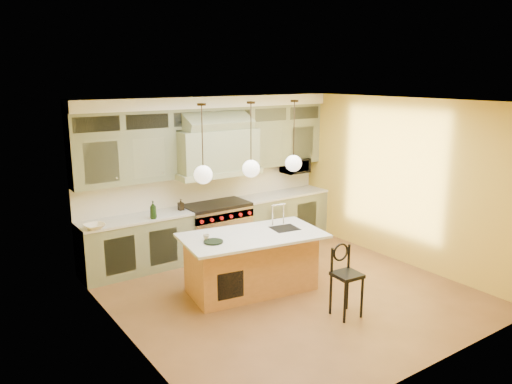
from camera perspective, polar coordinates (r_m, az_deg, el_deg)
floor at (r=7.84m, az=3.61°, el=-11.39°), size 5.00×5.00×0.00m
ceiling at (r=7.14m, az=3.95°, el=10.28°), size 5.00×5.00×0.00m
wall_back at (r=9.40m, az=-5.74°, el=2.03°), size 5.00×0.00×5.00m
wall_front at (r=5.71m, az=19.66°, el=-6.12°), size 5.00×0.00×5.00m
wall_left at (r=6.18m, az=-14.77°, el=-4.30°), size 0.00×5.00×5.00m
wall_right at (r=9.09m, az=16.22°, el=1.19°), size 0.00×5.00×5.00m
back_cabinetry at (r=9.17m, az=-4.93°, el=1.65°), size 5.00×0.77×2.90m
range at (r=9.33m, az=-4.54°, el=-4.13°), size 1.20×0.74×0.96m
kitchen_island at (r=7.74m, az=-0.50°, el=-7.90°), size 2.28×1.46×1.35m
counter_stool at (r=7.04m, az=10.21°, el=-9.48°), size 0.38×0.38×1.01m
microwave at (r=10.27m, az=4.51°, el=3.02°), size 0.54×0.37×0.30m
oil_bottle_a at (r=8.41m, az=-11.68°, el=-2.02°), size 0.13×0.13×0.30m
oil_bottle_b at (r=8.87m, az=-8.59°, el=-1.44°), size 0.09×0.10×0.20m
fruit_bowl at (r=8.13m, az=-17.97°, el=-3.76°), size 0.35×0.35×0.08m
cup at (r=7.30m, az=-5.72°, el=-5.19°), size 0.10×0.10×0.09m
pendant_left at (r=6.93m, az=-6.06°, el=2.22°), size 0.26×0.26×1.11m
pendant_center at (r=7.34m, az=-0.57°, el=2.91°), size 0.26×0.26×1.11m
pendant_right at (r=7.81m, az=4.30°, el=3.50°), size 0.26×0.26×1.11m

